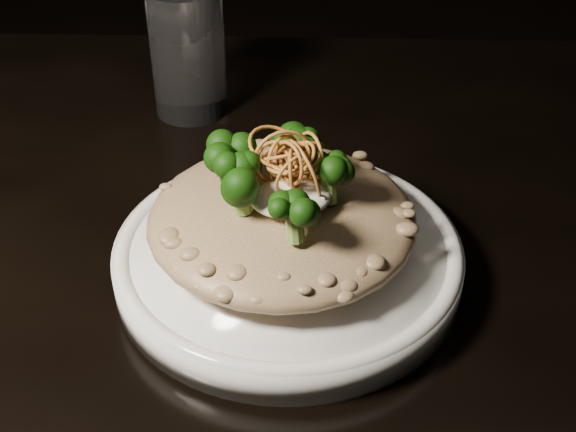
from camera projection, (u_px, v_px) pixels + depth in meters
The scene contains 7 objects.
table at pixel (223, 315), 0.70m from camera, with size 1.10×0.80×0.75m.
plate at pixel (288, 260), 0.61m from camera, with size 0.26×0.26×0.03m, color white.
risotto at pixel (282, 219), 0.59m from camera, with size 0.20×0.20×0.04m, color brown.
broccoli at pixel (282, 175), 0.56m from camera, with size 0.12×0.12×0.04m, color black, non-canonical shape.
cheese at pixel (289, 193), 0.57m from camera, with size 0.06×0.06×0.02m, color white.
shallots at pixel (291, 156), 0.56m from camera, with size 0.05×0.05×0.03m, color brown, non-canonical shape.
drinking_glass at pixel (188, 52), 0.79m from camera, with size 0.07×0.07×0.13m, color white.
Camera 1 is at (0.07, -0.51, 1.15)m, focal length 50.00 mm.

